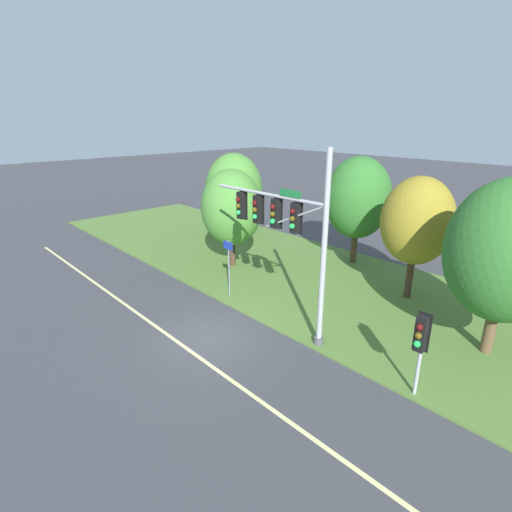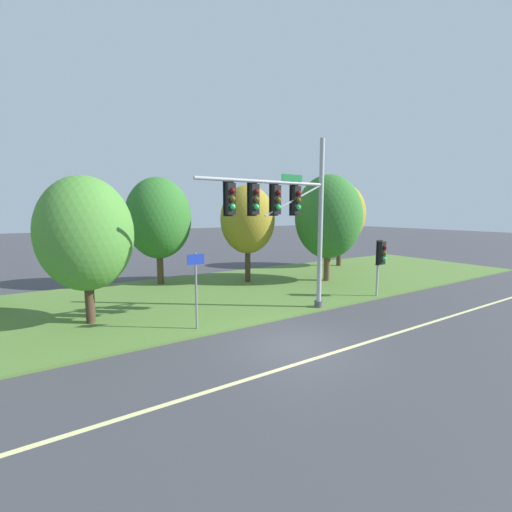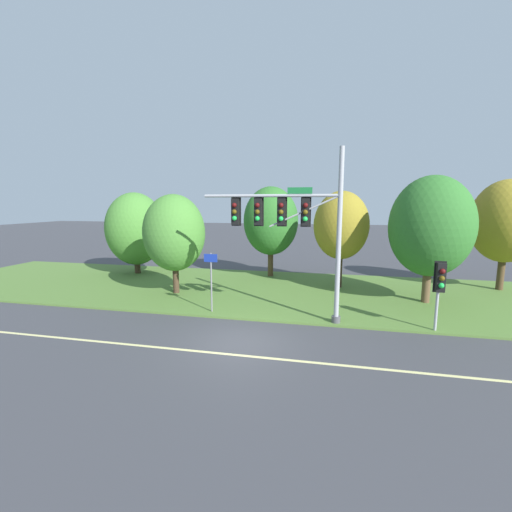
{
  "view_description": "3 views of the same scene",
  "coord_description": "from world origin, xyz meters",
  "px_view_note": "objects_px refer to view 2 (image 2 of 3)",
  "views": [
    {
      "loc": [
        12.46,
        -8.75,
        8.94
      ],
      "look_at": [
        -0.21,
        3.07,
        2.87
      ],
      "focal_mm": 28.0,
      "sensor_mm": 36.0,
      "label": 1
    },
    {
      "loc": [
        -7.42,
        -8.91,
        4.66
      ],
      "look_at": [
        1.16,
        4.4,
        2.59
      ],
      "focal_mm": 24.0,
      "sensor_mm": 36.0,
      "label": 2
    },
    {
      "loc": [
        3.41,
        -12.64,
        5.53
      ],
      "look_at": [
        -0.3,
        4.22,
        2.86
      ],
      "focal_mm": 24.0,
      "sensor_mm": 36.0,
      "label": 3
    }
  ],
  "objects_px": {
    "tree_left_of_mast": "(86,234)",
    "tree_tall_centre": "(328,217)",
    "pedestrian_signal_near_kerb": "(381,256)",
    "route_sign_post": "(196,282)",
    "tree_mid_verge": "(248,220)",
    "traffic_signal_mast": "(286,210)",
    "tree_behind_signpost": "(158,218)",
    "tree_right_far": "(340,214)"
  },
  "relations": [
    {
      "from": "tree_left_of_mast",
      "to": "tree_tall_centre",
      "type": "bearing_deg",
      "value": 4.32
    },
    {
      "from": "pedestrian_signal_near_kerb",
      "to": "route_sign_post",
      "type": "distance_m",
      "value": 10.32
    },
    {
      "from": "tree_left_of_mast",
      "to": "tree_tall_centre",
      "type": "distance_m",
      "value": 14.45
    },
    {
      "from": "pedestrian_signal_near_kerb",
      "to": "tree_mid_verge",
      "type": "height_order",
      "value": "tree_mid_verge"
    },
    {
      "from": "tree_left_of_mast",
      "to": "tree_mid_verge",
      "type": "xyz_separation_m",
      "value": [
        9.78,
        3.6,
        0.36
      ]
    },
    {
      "from": "route_sign_post",
      "to": "tree_mid_verge",
      "type": "relative_size",
      "value": 0.48
    },
    {
      "from": "traffic_signal_mast",
      "to": "tree_left_of_mast",
      "type": "height_order",
      "value": "traffic_signal_mast"
    },
    {
      "from": "tree_left_of_mast",
      "to": "tree_behind_signpost",
      "type": "height_order",
      "value": "tree_behind_signpost"
    },
    {
      "from": "pedestrian_signal_near_kerb",
      "to": "tree_left_of_mast",
      "type": "height_order",
      "value": "tree_left_of_mast"
    },
    {
      "from": "pedestrian_signal_near_kerb",
      "to": "tree_tall_centre",
      "type": "relative_size",
      "value": 0.44
    },
    {
      "from": "traffic_signal_mast",
      "to": "tree_left_of_mast",
      "type": "distance_m",
      "value": 8.26
    },
    {
      "from": "traffic_signal_mast",
      "to": "route_sign_post",
      "type": "relative_size",
      "value": 2.62
    },
    {
      "from": "traffic_signal_mast",
      "to": "tree_right_far",
      "type": "bearing_deg",
      "value": 34.62
    },
    {
      "from": "tree_tall_centre",
      "to": "tree_right_far",
      "type": "xyz_separation_m",
      "value": [
        5.33,
        4.01,
        0.13
      ]
    },
    {
      "from": "route_sign_post",
      "to": "pedestrian_signal_near_kerb",
      "type": "bearing_deg",
      "value": -3.12
    },
    {
      "from": "pedestrian_signal_near_kerb",
      "to": "tree_tall_centre",
      "type": "bearing_deg",
      "value": 81.38
    },
    {
      "from": "tree_behind_signpost",
      "to": "tree_mid_verge",
      "type": "distance_m",
      "value": 5.56
    },
    {
      "from": "tree_mid_verge",
      "to": "tree_right_far",
      "type": "distance_m",
      "value": 10.06
    },
    {
      "from": "pedestrian_signal_near_kerb",
      "to": "tree_left_of_mast",
      "type": "bearing_deg",
      "value": 165.22
    },
    {
      "from": "pedestrian_signal_near_kerb",
      "to": "tree_left_of_mast",
      "type": "distance_m",
      "value": 14.24
    },
    {
      "from": "route_sign_post",
      "to": "tree_behind_signpost",
      "type": "height_order",
      "value": "tree_behind_signpost"
    },
    {
      "from": "tree_left_of_mast",
      "to": "tree_behind_signpost",
      "type": "bearing_deg",
      "value": 51.64
    },
    {
      "from": "tree_right_far",
      "to": "traffic_signal_mast",
      "type": "bearing_deg",
      "value": -145.38
    },
    {
      "from": "traffic_signal_mast",
      "to": "route_sign_post",
      "type": "distance_m",
      "value": 4.93
    },
    {
      "from": "traffic_signal_mast",
      "to": "tree_tall_centre",
      "type": "distance_m",
      "value": 8.24
    },
    {
      "from": "traffic_signal_mast",
      "to": "tree_left_of_mast",
      "type": "bearing_deg",
      "value": 155.82
    },
    {
      "from": "tree_right_far",
      "to": "tree_mid_verge",
      "type": "bearing_deg",
      "value": -171.43
    },
    {
      "from": "tree_behind_signpost",
      "to": "tree_right_far",
      "type": "relative_size",
      "value": 0.96
    },
    {
      "from": "pedestrian_signal_near_kerb",
      "to": "tree_behind_signpost",
      "type": "height_order",
      "value": "tree_behind_signpost"
    },
    {
      "from": "pedestrian_signal_near_kerb",
      "to": "tree_mid_verge",
      "type": "relative_size",
      "value": 0.49
    },
    {
      "from": "tree_mid_verge",
      "to": "tree_tall_centre",
      "type": "relative_size",
      "value": 0.9
    },
    {
      "from": "traffic_signal_mast",
      "to": "tree_tall_centre",
      "type": "bearing_deg",
      "value": 32.72
    },
    {
      "from": "tree_tall_centre",
      "to": "route_sign_post",
      "type": "bearing_deg",
      "value": -159.42
    },
    {
      "from": "tree_behind_signpost",
      "to": "tree_tall_centre",
      "type": "bearing_deg",
      "value": -27.39
    },
    {
      "from": "tree_left_of_mast",
      "to": "tree_behind_signpost",
      "type": "distance_m",
      "value": 7.75
    },
    {
      "from": "traffic_signal_mast",
      "to": "tree_left_of_mast",
      "type": "relative_size",
      "value": 1.31
    },
    {
      "from": "tree_tall_centre",
      "to": "tree_behind_signpost",
      "type": "bearing_deg",
      "value": 152.61
    },
    {
      "from": "tree_behind_signpost",
      "to": "tree_tall_centre",
      "type": "height_order",
      "value": "tree_tall_centre"
    },
    {
      "from": "tree_mid_verge",
      "to": "tree_tall_centre",
      "type": "bearing_deg",
      "value": -28.52
    },
    {
      "from": "route_sign_post",
      "to": "tree_right_far",
      "type": "relative_size",
      "value": 0.43
    },
    {
      "from": "tree_tall_centre",
      "to": "tree_mid_verge",
      "type": "bearing_deg",
      "value": 151.48
    },
    {
      "from": "traffic_signal_mast",
      "to": "tree_tall_centre",
      "type": "height_order",
      "value": "traffic_signal_mast"
    }
  ]
}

